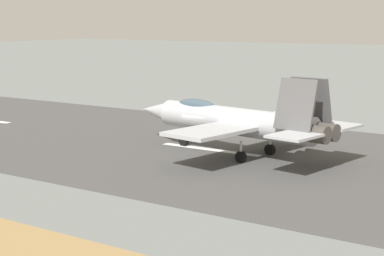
{
  "coord_description": "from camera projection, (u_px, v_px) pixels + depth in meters",
  "views": [
    {
      "loc": [
        -24.2,
        37.62,
        9.08
      ],
      "look_at": [
        -1.57,
        3.82,
        2.2
      ],
      "focal_mm": 59.68,
      "sensor_mm": 36.0,
      "label": 1
    }
  ],
  "objects": [
    {
      "name": "ground_plane",
      "position": [
        204.0,
        149.0,
        45.61
      ],
      "size": [
        400.0,
        400.0,
        0.0
      ],
      "primitive_type": "plane",
      "color": "slate"
    },
    {
      "name": "runway_strip",
      "position": [
        204.0,
        149.0,
        45.6
      ],
      "size": [
        240.0,
        26.0,
        0.02
      ],
      "color": "#454544",
      "rests_on": "ground"
    },
    {
      "name": "fighter_jet",
      "position": [
        235.0,
        120.0,
        43.13
      ],
      "size": [
        17.12,
        13.36,
        5.6
      ],
      "color": "#AEB1B7",
      "rests_on": "ground"
    },
    {
      "name": "crew_person",
      "position": [
        187.0,
        110.0,
        59.26
      ],
      "size": [
        0.42,
        0.66,
        1.61
      ],
      "color": "#1E2338",
      "rests_on": "ground"
    },
    {
      "name": "marker_cone_mid",
      "position": [
        275.0,
        123.0,
        55.18
      ],
      "size": [
        0.44,
        0.44,
        0.55
      ],
      "primitive_type": "cone",
      "color": "orange",
      "rests_on": "ground"
    }
  ]
}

